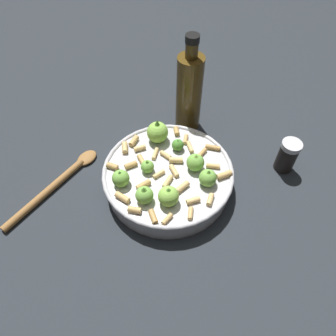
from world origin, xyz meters
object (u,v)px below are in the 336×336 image
object	(u,v)px
pepper_shaker	(287,156)
olive_oil_bottle	(189,92)
cooking_pan	(168,175)
wooden_spoon	(58,182)

from	to	relation	value
pepper_shaker	olive_oil_bottle	world-z (taller)	olive_oil_bottle
pepper_shaker	olive_oil_bottle	size ratio (longest dim) A/B	0.33
cooking_pan	pepper_shaker	bearing A→B (deg)	68.11
cooking_pan	olive_oil_bottle	xyz separation A→B (m)	(-0.14, 0.15, 0.07)
olive_oil_bottle	pepper_shaker	bearing A→B (deg)	24.08
cooking_pan	olive_oil_bottle	size ratio (longest dim) A/B	1.13
cooking_pan	pepper_shaker	world-z (taller)	cooking_pan
olive_oil_bottle	cooking_pan	bearing A→B (deg)	-46.85
wooden_spoon	pepper_shaker	bearing A→B (deg)	63.25
cooking_pan	olive_oil_bottle	world-z (taller)	olive_oil_bottle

